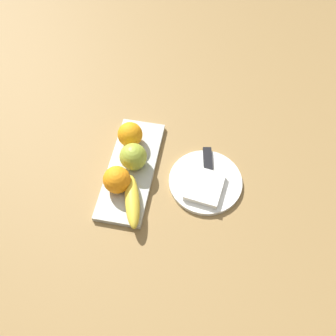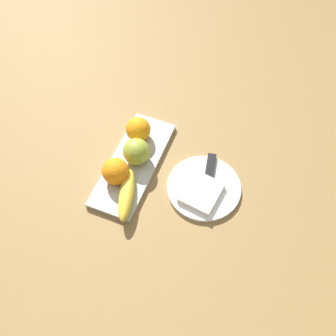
{
  "view_description": "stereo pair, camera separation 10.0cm",
  "coord_description": "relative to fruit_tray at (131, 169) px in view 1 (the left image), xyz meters",
  "views": [
    {
      "loc": [
        0.48,
        0.2,
        0.9
      ],
      "look_at": [
        -0.05,
        0.1,
        0.05
      ],
      "focal_mm": 39.99,
      "sensor_mm": 36.0,
      "label": 1
    },
    {
      "loc": [
        0.45,
        0.29,
        0.9
      ],
      "look_at": [
        -0.05,
        0.1,
        0.05
      ],
      "focal_mm": 39.99,
      "sensor_mm": 36.0,
      "label": 2
    }
  ],
  "objects": [
    {
      "name": "ground_plane",
      "position": [
        0.05,
        0.01,
        -0.01
      ],
      "size": [
        2.4,
        2.4,
        0.0
      ],
      "primitive_type": "plane",
      "color": "olive"
    },
    {
      "name": "fruit_tray",
      "position": [
        0.0,
        0.0,
        0.0
      ],
      "size": [
        0.33,
        0.13,
        0.02
      ],
      "primitive_type": "cube",
      "color": "#BABEB6",
      "rests_on": "ground_plane"
    },
    {
      "name": "apple",
      "position": [
        -0.01,
        0.01,
        0.05
      ],
      "size": [
        0.08,
        0.08,
        0.08
      ],
      "primitive_type": "sphere",
      "color": "#97AA34",
      "rests_on": "fruit_tray"
    },
    {
      "name": "banana",
      "position": [
        0.11,
        0.03,
        0.03
      ],
      "size": [
        0.16,
        0.08,
        0.04
      ],
      "primitive_type": "ellipsoid",
      "rotation": [
        0.0,
        0.0,
        3.43
      ],
      "color": "yellow",
      "rests_on": "fruit_tray"
    },
    {
      "name": "orange_near_apple",
      "position": [
        -0.09,
        -0.02,
        0.04
      ],
      "size": [
        0.07,
        0.07,
        0.07
      ],
      "primitive_type": "sphere",
      "color": "orange",
      "rests_on": "fruit_tray"
    },
    {
      "name": "orange_near_banana",
      "position": [
        0.06,
        -0.02,
        0.04
      ],
      "size": [
        0.07,
        0.07,
        0.07
      ],
      "primitive_type": "sphere",
      "color": "orange",
      "rests_on": "fruit_tray"
    },
    {
      "name": "dinner_plate",
      "position": [
        0.0,
        0.21,
        -0.0
      ],
      "size": [
        0.2,
        0.2,
        0.01
      ],
      "primitive_type": "cylinder",
      "color": "white",
      "rests_on": "ground_plane"
    },
    {
      "name": "folded_napkin",
      "position": [
        0.03,
        0.21,
        0.01
      ],
      "size": [
        0.11,
        0.11,
        0.02
      ],
      "primitive_type": "cube",
      "rotation": [
        0.0,
        0.0,
        -0.13
      ],
      "color": "white",
      "rests_on": "dinner_plate"
    },
    {
      "name": "knife",
      "position": [
        -0.04,
        0.21,
        0.01
      ],
      "size": [
        0.18,
        0.05,
        0.01
      ],
      "rotation": [
        0.0,
        0.0,
        0.18
      ],
      "color": "silver",
      "rests_on": "dinner_plate"
    }
  ]
}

